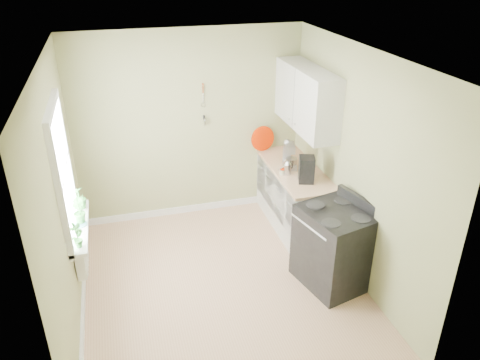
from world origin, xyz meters
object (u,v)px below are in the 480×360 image
object	(u,v)px
coffee_maker	(306,170)
stove	(334,247)
stand_mixer	(289,156)
kettle	(287,168)

from	to	relation	value
coffee_maker	stove	bearing A→B (deg)	-89.39
stand_mixer	stove	bearing A→B (deg)	-87.76
stove	kettle	distance (m)	1.27
kettle	stove	bearing A→B (deg)	-81.73
stand_mixer	coffee_maker	distance (m)	0.48
kettle	stand_mixer	bearing A→B (deg)	62.41
stove	coffee_maker	size ratio (longest dim) A/B	3.25
kettle	coffee_maker	size ratio (longest dim) A/B	0.56
stove	kettle	bearing A→B (deg)	98.27
stand_mixer	kettle	xyz separation A→B (m)	(-0.11, -0.22, -0.06)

